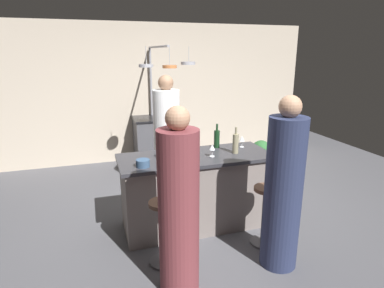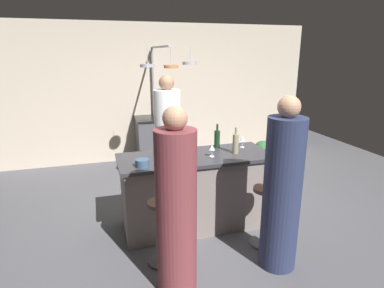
{
  "view_description": "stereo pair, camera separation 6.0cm",
  "coord_description": "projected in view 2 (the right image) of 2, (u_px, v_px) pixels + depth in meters",
  "views": [
    {
      "loc": [
        -1.13,
        -3.4,
        2.06
      ],
      "look_at": [
        0.0,
        0.15,
        1.0
      ],
      "focal_mm": 30.12,
      "sensor_mm": 36.0,
      "label": 1
    },
    {
      "loc": [
        -1.08,
        -3.42,
        2.06
      ],
      "look_at": [
        0.0,
        0.15,
        1.0
      ],
      "focal_mm": 30.12,
      "sensor_mm": 36.0,
      "label": 2
    }
  ],
  "objects": [
    {
      "name": "ground_plane",
      "position": [
        195.0,
        224.0,
        4.01
      ],
      "size": [
        9.0,
        9.0,
        0.0
      ],
      "primitive_type": "plane",
      "color": "#4C4C51"
    },
    {
      "name": "back_wall",
      "position": [
        152.0,
        93.0,
        6.28
      ],
      "size": [
        6.4,
        0.16,
        2.6
      ],
      "primitive_type": "cube",
      "color": "#BCAD99",
      "rests_on": "ground_plane"
    },
    {
      "name": "kitchen_island",
      "position": [
        196.0,
        191.0,
        3.89
      ],
      "size": [
        1.8,
        0.72,
        0.9
      ],
      "color": "slate",
      "rests_on": "ground_plane"
    },
    {
      "name": "stove_range",
      "position": [
        157.0,
        140.0,
        6.14
      ],
      "size": [
        0.8,
        0.64,
        0.89
      ],
      "color": "#47474C",
      "rests_on": "ground_plane"
    },
    {
      "name": "chef",
      "position": [
        168.0,
        142.0,
        4.63
      ],
      "size": [
        0.37,
        0.37,
        1.77
      ],
      "color": "white",
      "rests_on": "ground_plane"
    },
    {
      "name": "bar_stool_right",
      "position": [
        264.0,
        213.0,
        3.5
      ],
      "size": [
        0.28,
        0.28,
        0.68
      ],
      "color": "#4C4C51",
      "rests_on": "ground_plane"
    },
    {
      "name": "guest_right",
      "position": [
        282.0,
        192.0,
        3.05
      ],
      "size": [
        0.36,
        0.36,
        1.71
      ],
      "color": "#262D4C",
      "rests_on": "ground_plane"
    },
    {
      "name": "bar_stool_left",
      "position": [
        161.0,
        229.0,
        3.18
      ],
      "size": [
        0.28,
        0.28,
        0.68
      ],
      "color": "#4C4C51",
      "rests_on": "ground_plane"
    },
    {
      "name": "guest_left",
      "position": [
        176.0,
        210.0,
        2.73
      ],
      "size": [
        0.35,
        0.35,
        1.67
      ],
      "color": "brown",
      "rests_on": "ground_plane"
    },
    {
      "name": "overhead_pot_rack",
      "position": [
        162.0,
        78.0,
        5.34
      ],
      "size": [
        0.87,
        1.47,
        2.17
      ],
      "color": "gray",
      "rests_on": "ground_plane"
    },
    {
      "name": "potted_plant",
      "position": [
        263.0,
        153.0,
        5.88
      ],
      "size": [
        0.36,
        0.36,
        0.52
      ],
      "color": "brown",
      "rests_on": "ground_plane"
    },
    {
      "name": "pepper_mill",
      "position": [
        170.0,
        152.0,
        3.56
      ],
      "size": [
        0.05,
        0.05,
        0.21
      ],
      "primitive_type": "cylinder",
      "color": "#382319",
      "rests_on": "kitchen_island"
    },
    {
      "name": "wine_bottle_red",
      "position": [
        217.0,
        139.0,
        4.06
      ],
      "size": [
        0.07,
        0.07,
        0.3
      ],
      "color": "#143319",
      "rests_on": "kitchen_island"
    },
    {
      "name": "wine_bottle_white",
      "position": [
        236.0,
        143.0,
        3.81
      ],
      "size": [
        0.07,
        0.07,
        0.32
      ],
      "color": "gray",
      "rests_on": "kitchen_island"
    },
    {
      "name": "wine_bottle_dark",
      "position": [
        190.0,
        145.0,
        3.8
      ],
      "size": [
        0.07,
        0.07,
        0.29
      ],
      "color": "black",
      "rests_on": "kitchen_island"
    },
    {
      "name": "wine_bottle_green",
      "position": [
        174.0,
        154.0,
        3.46
      ],
      "size": [
        0.07,
        0.07,
        0.29
      ],
      "color": "#193D23",
      "rests_on": "kitchen_island"
    },
    {
      "name": "wine_glass_near_left_guest",
      "position": [
        212.0,
        148.0,
        3.7
      ],
      "size": [
        0.07,
        0.07,
        0.15
      ],
      "color": "silver",
      "rests_on": "kitchen_island"
    },
    {
      "name": "wine_glass_by_chef",
      "position": [
        242.0,
        139.0,
        4.06
      ],
      "size": [
        0.07,
        0.07,
        0.15
      ],
      "color": "silver",
      "rests_on": "kitchen_island"
    },
    {
      "name": "mixing_bowl_blue",
      "position": [
        142.0,
        163.0,
        3.4
      ],
      "size": [
        0.14,
        0.14,
        0.08
      ],
      "primitive_type": "cylinder",
      "color": "#334C6B",
      "rests_on": "kitchen_island"
    },
    {
      "name": "mixing_bowl_ceramic",
      "position": [
        162.0,
        154.0,
        3.72
      ],
      "size": [
        0.15,
        0.15,
        0.06
      ],
      "primitive_type": "cylinder",
      "color": "silver",
      "rests_on": "kitchen_island"
    }
  ]
}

